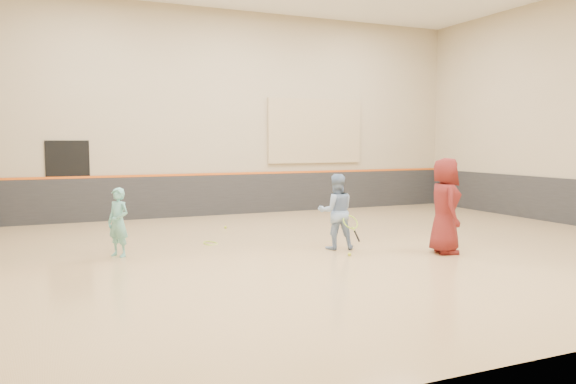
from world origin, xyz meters
name	(u,v)px	position (x,y,z in m)	size (l,w,h in m)	color
room	(322,209)	(0.00, 0.00, 0.81)	(15.04, 12.04, 6.22)	tan
wainscot_back	(231,194)	(0.00, 5.97, 0.60)	(14.90, 0.04, 1.20)	#232326
accent_stripe	(231,174)	(0.00, 5.96, 1.22)	(14.90, 0.03, 0.06)	#D85914
acoustic_panel	(315,131)	(2.80, 5.95, 2.50)	(3.20, 0.08, 2.00)	tan
doorway	(68,182)	(-4.50, 5.98, 1.10)	(1.10, 0.05, 2.20)	black
girl	(118,222)	(-3.84, 0.92, 0.65)	(0.48, 0.31, 1.30)	#6FC1BA
instructor	(336,212)	(0.28, -0.07, 0.76)	(0.74, 0.58, 1.52)	#809DC6
young_man	(445,206)	(2.01, -1.29, 0.93)	(0.91, 0.59, 1.86)	maroon
held_racket	(350,222)	(0.43, -0.39, 0.58)	(0.51, 0.51, 0.60)	#A3D62F
spare_racket	(211,240)	(-1.90, 1.46, 0.08)	(0.71, 0.71, 0.16)	#97BE29
ball_under_racket	(349,254)	(0.18, -0.81, 0.03)	(0.07, 0.07, 0.07)	#DCEE37
ball_in_hand	(452,191)	(2.12, -1.35, 1.21)	(0.07, 0.07, 0.07)	yellow
ball_beside_spare	(225,227)	(-0.97, 3.38, 0.03)	(0.07, 0.07, 0.07)	#ADC72E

